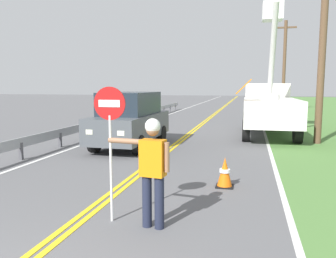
{
  "coord_description": "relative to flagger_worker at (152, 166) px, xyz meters",
  "views": [
    {
      "loc": [
        2.86,
        -1.93,
        2.34
      ],
      "look_at": [
        0.75,
        6.74,
        1.2
      ],
      "focal_mm": 36.15,
      "sensor_mm": 36.0,
      "label": 1
    }
  ],
  "objects": [
    {
      "name": "oncoming_suv_nearest",
      "position": [
        -2.95,
        7.08,
        0.01
      ],
      "size": [
        1.98,
        4.64,
        2.1
      ],
      "color": "#4C5156",
      "rests_on": "ground"
    },
    {
      "name": "edge_line_right",
      "position": [
        2.27,
        16.76,
        -1.04
      ],
      "size": [
        0.12,
        110.0,
        0.01
      ],
      "primitive_type": "cube",
      "color": "silver",
      "rests_on": "ground"
    },
    {
      "name": "centerline_yellow_right",
      "position": [
        -1.24,
        16.76,
        -1.04
      ],
      "size": [
        0.11,
        110.0,
        0.01
      ],
      "primitive_type": "cube",
      "color": "yellow",
      "rests_on": "ground"
    },
    {
      "name": "centerline_yellow_left",
      "position": [
        -1.42,
        16.76,
        -1.04
      ],
      "size": [
        0.11,
        110.0,
        0.01
      ],
      "primitive_type": "cube",
      "color": "yellow",
      "rests_on": "ground"
    },
    {
      "name": "utility_pole_mid",
      "position": [
        4.33,
        26.53,
        3.12
      ],
      "size": [
        1.8,
        0.28,
        7.96
      ],
      "color": "brown",
      "rests_on": "ground"
    },
    {
      "name": "utility_pole_near",
      "position": [
        4.23,
        9.54,
        3.35
      ],
      "size": [
        1.8,
        0.28,
        8.43
      ],
      "color": "brown",
      "rests_on": "ground"
    },
    {
      "name": "stop_sign_paddle",
      "position": [
        -0.76,
        0.09,
        0.66
      ],
      "size": [
        0.56,
        0.04,
        2.33
      ],
      "color": "silver",
      "rests_on": "ground"
    },
    {
      "name": "flagger_worker",
      "position": [
        0.0,
        0.0,
        0.0
      ],
      "size": [
        1.08,
        0.28,
        1.83
      ],
      "color": "#1E2338",
      "rests_on": "ground"
    },
    {
      "name": "traffic_cone_lead",
      "position": [
        1.0,
        2.58,
        -0.71
      ],
      "size": [
        0.4,
        0.4,
        0.7
      ],
      "color": "orange",
      "rests_on": "ground"
    },
    {
      "name": "guardrail_left_shoulder",
      "position": [
        -5.53,
        12.0,
        -0.53
      ],
      "size": [
        0.1,
        32.0,
        0.71
      ],
      "color": "#9EA0A3",
      "rests_on": "ground"
    },
    {
      "name": "edge_line_left",
      "position": [
        -4.93,
        16.76,
        -1.04
      ],
      "size": [
        0.12,
        110.0,
        0.01
      ],
      "primitive_type": "cube",
      "color": "silver",
      "rests_on": "ground"
    },
    {
      "name": "utility_bucket_truck",
      "position": [
        2.38,
        11.87,
        0.39
      ],
      "size": [
        2.67,
        6.84,
        6.11
      ],
      "color": "white",
      "rests_on": "ground"
    }
  ]
}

